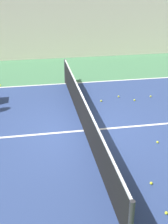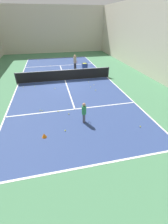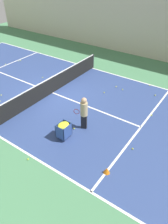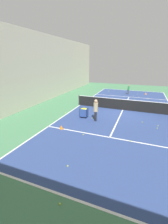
% 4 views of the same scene
% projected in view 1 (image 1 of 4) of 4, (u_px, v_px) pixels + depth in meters
% --- Properties ---
extents(ground_plane, '(34.21, 34.21, 0.00)m').
position_uv_depth(ground_plane, '(84.00, 131.00, 9.81)').
color(ground_plane, '#477F56').
extents(court_playing_area, '(9.03, 21.37, 0.00)m').
position_uv_depth(court_playing_area, '(84.00, 131.00, 9.81)').
color(court_playing_area, navy).
rests_on(court_playing_area, ground).
extents(line_sideline_right, '(0.10, 21.37, 0.00)m').
position_uv_depth(line_sideline_right, '(66.00, 84.00, 13.85)').
color(line_sideline_right, white).
rests_on(line_sideline_right, ground).
extents(line_centre_service, '(0.10, 11.75, 0.00)m').
position_uv_depth(line_centre_service, '(84.00, 131.00, 9.81)').
color(line_centre_service, white).
rests_on(line_centre_service, ground).
extents(tennis_net, '(9.33, 0.10, 1.08)m').
position_uv_depth(tennis_net, '(84.00, 115.00, 9.58)').
color(tennis_net, '#2D2D33').
rests_on(tennis_net, ground).
extents(tennis_ball_4, '(0.07, 0.07, 0.07)m').
position_uv_depth(tennis_ball_4, '(166.00, 213.00, 6.45)').
color(tennis_ball_4, yellow).
rests_on(tennis_ball_4, ground).
extents(tennis_ball_11, '(0.07, 0.07, 0.07)m').
position_uv_depth(tennis_ball_11, '(151.00, 183.00, 7.34)').
color(tennis_ball_11, yellow).
rests_on(tennis_ball_11, ground).
extents(tennis_ball_12, '(0.07, 0.07, 0.07)m').
position_uv_depth(tennis_ball_12, '(157.00, 142.00, 9.09)').
color(tennis_ball_12, yellow).
rests_on(tennis_ball_12, ground).
extents(tennis_ball_14, '(0.07, 0.07, 0.07)m').
position_uv_depth(tennis_ball_14, '(119.00, 96.00, 12.36)').
color(tennis_ball_14, yellow).
rests_on(tennis_ball_14, ground).
extents(tennis_ball_20, '(0.07, 0.07, 0.07)m').
position_uv_depth(tennis_ball_20, '(134.00, 100.00, 12.02)').
color(tennis_ball_20, yellow).
rests_on(tennis_ball_20, ground).
extents(tennis_ball_22, '(0.07, 0.07, 0.07)m').
position_uv_depth(tennis_ball_22, '(151.00, 96.00, 12.37)').
color(tennis_ball_22, yellow).
rests_on(tennis_ball_22, ground).
extents(tennis_ball_23, '(0.07, 0.07, 0.07)m').
position_uv_depth(tennis_ball_23, '(101.00, 101.00, 11.95)').
color(tennis_ball_23, yellow).
rests_on(tennis_ball_23, ground).
extents(tennis_ball_24, '(0.07, 0.07, 0.07)m').
position_uv_depth(tennis_ball_24, '(0.00, 85.00, 13.58)').
color(tennis_ball_24, yellow).
rests_on(tennis_ball_24, ground).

